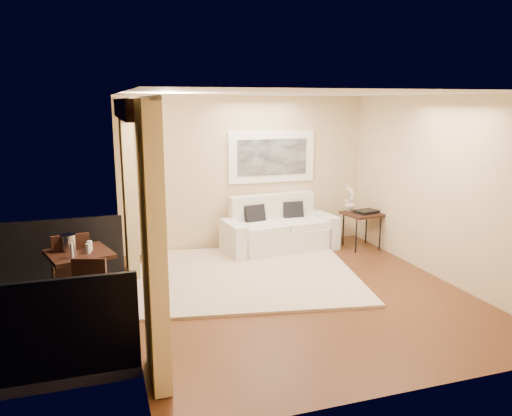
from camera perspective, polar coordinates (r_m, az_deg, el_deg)
floor at (r=7.01m, az=4.92°, el=-9.75°), size 5.00×5.00×0.00m
room_shell at (r=5.99m, az=-14.10°, el=10.95°), size 5.00×6.40×5.00m
balcony at (r=6.49m, az=-23.58°, el=-10.90°), size 1.81×2.60×1.17m
curtains at (r=6.13m, az=-13.34°, el=-0.16°), size 0.16×4.80×2.64m
artwork at (r=9.03m, az=1.83°, el=5.86°), size 1.62×0.07×0.92m
rug at (r=7.63m, az=-1.10°, el=-7.68°), size 3.70×3.36×0.04m
sofa at (r=8.91m, az=2.54°, el=-2.61°), size 2.06×1.04×0.96m
side_table at (r=9.13m, az=12.03°, el=-0.89°), size 0.67×0.67×0.65m
tray at (r=9.12m, az=12.52°, el=-0.38°), size 0.44×0.36×0.05m
orchid at (r=9.11m, az=10.69°, el=1.12°), size 0.32×0.30×0.50m
bistro_table at (r=6.42m, az=-19.52°, el=-5.45°), size 0.87×0.87×0.83m
balcony_chair_far at (r=6.66m, az=-20.33°, el=-6.23°), size 0.50×0.51×1.02m
balcony_chair_near at (r=5.93m, az=-18.64°, el=-9.22°), size 0.49×0.49×0.89m
ice_bucket at (r=6.47m, az=-20.62°, el=-3.72°), size 0.18×0.18×0.20m
candle at (r=6.52m, az=-19.35°, el=-4.10°), size 0.06×0.06×0.07m
vase at (r=6.16m, az=-20.32°, el=-4.57°), size 0.04×0.04×0.18m
glass_a at (r=6.29m, az=-18.65°, el=-4.40°), size 0.06×0.06×0.12m
glass_b at (r=6.40m, az=-18.48°, el=-4.11°), size 0.06×0.06×0.12m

